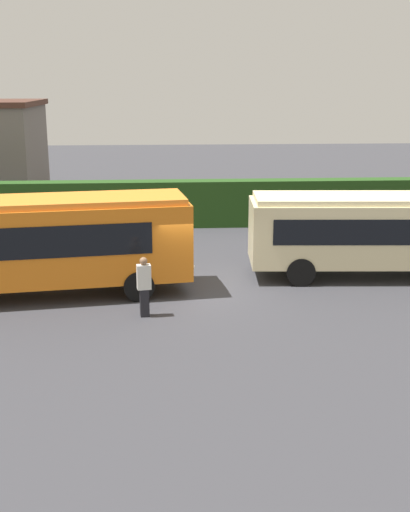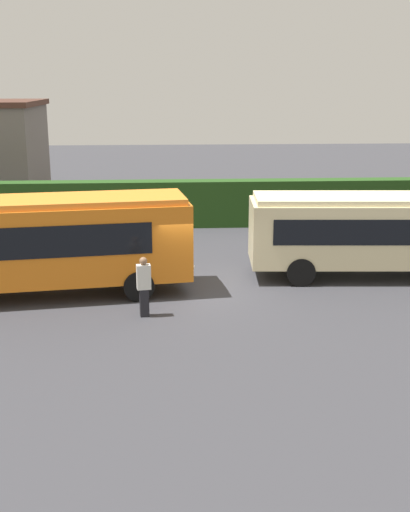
# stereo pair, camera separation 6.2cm
# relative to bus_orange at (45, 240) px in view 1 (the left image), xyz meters

# --- Properties ---
(ground_plane) EXTENTS (102.67, 102.67, 0.00)m
(ground_plane) POSITION_rel_bus_orange_xyz_m (4.97, -0.05, -1.87)
(ground_plane) COLOR #38383D
(bus_orange) EXTENTS (9.71, 3.72, 3.26)m
(bus_orange) POSITION_rel_bus_orange_xyz_m (0.00, 0.00, 0.00)
(bus_orange) COLOR orange
(bus_orange) RESTS_ON ground_plane
(bus_cream) EXTENTS (9.03, 2.97, 2.97)m
(bus_cream) POSITION_rel_bus_orange_xyz_m (11.36, 1.47, -0.15)
(bus_cream) COLOR beige
(bus_cream) RESTS_ON ground_plane
(person_center) EXTENTS (0.45, 0.32, 1.85)m
(person_center) POSITION_rel_bus_orange_xyz_m (3.26, -2.17, -0.89)
(person_center) COLOR black
(person_center) RESTS_ON ground_plane
(hedge_row) EXTENTS (63.33, 1.04, 2.23)m
(hedge_row) POSITION_rel_bus_orange_xyz_m (4.97, 10.23, -0.76)
(hedge_row) COLOR #234819
(hedge_row) RESTS_ON ground_plane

